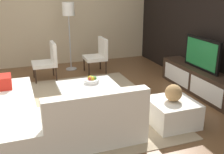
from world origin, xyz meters
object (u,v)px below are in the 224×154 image
object	(u,v)px
sectional_couch	(35,115)
ottoman	(172,112)
media_console	(199,81)
floor_lamp	(69,14)
fruit_bowl	(92,80)
decorative_ball	(174,93)
accent_chair_far	(98,53)
coffee_table	(89,96)
television	(202,54)
accent_chair_near	(48,59)

from	to	relation	value
sectional_couch	ottoman	bearing A→B (deg)	76.30
media_console	floor_lamp	bearing A→B (deg)	-139.37
fruit_bowl	decorative_ball	world-z (taller)	decorative_ball
accent_chair_far	coffee_table	bearing A→B (deg)	-17.20
sectional_couch	fruit_bowl	xyz separation A→B (m)	(-0.78, 1.11, 0.15)
television	accent_chair_far	world-z (taller)	television
fruit_bowl	ottoman	bearing A→B (deg)	36.45
accent_chair_far	decorative_ball	xyz separation A→B (m)	(3.02, 0.28, 0.04)
fruit_bowl	coffee_table	bearing A→B (deg)	-29.05
media_console	floor_lamp	size ratio (longest dim) A/B	1.26
media_console	ottoman	distance (m)	1.60
sectional_couch	floor_lamp	xyz separation A→B (m)	(-2.99, 1.17, 1.15)
floor_lamp	coffee_table	bearing A→B (deg)	-3.86
sectional_couch	accent_chair_near	distance (m)	2.45
floor_lamp	fruit_bowl	xyz separation A→B (m)	(2.21, -0.06, -1.00)
accent_chair_near	ottoman	size ratio (longest dim) A/B	1.24
coffee_table	accent_chair_near	distance (m)	1.87
accent_chair_near	fruit_bowl	size ratio (longest dim) A/B	3.11
coffee_table	accent_chair_near	size ratio (longest dim) A/B	1.21
floor_lamp	accent_chair_far	world-z (taller)	floor_lamp
accent_chair_far	fruit_bowl	bearing A→B (deg)	-16.40
media_console	ottoman	xyz separation A→B (m)	(1.00, -1.25, -0.05)
accent_chair_near	accent_chair_far	bearing A→B (deg)	105.58
floor_lamp	accent_chair_far	xyz separation A→B (m)	(0.47, 0.61, -0.94)
fruit_bowl	accent_chair_far	bearing A→B (deg)	158.97
ottoman	fruit_bowl	world-z (taller)	fruit_bowl
decorative_ball	coffee_table	bearing A→B (deg)	-136.42
sectional_couch	fruit_bowl	size ratio (longest dim) A/B	8.43
accent_chair_near	accent_chair_far	size ratio (longest dim) A/B	1.00
sectional_couch	accent_chair_far	world-z (taller)	accent_chair_far
television	accent_chair_near	distance (m)	3.38
sectional_couch	coffee_table	world-z (taller)	sectional_couch
floor_lamp	accent_chair_near	bearing A→B (deg)	-47.01
television	coffee_table	xyz separation A→B (m)	(-0.10, -2.30, -0.62)
decorative_ball	ottoman	bearing A→B (deg)	0.00
television	media_console	bearing A→B (deg)	-90.00
media_console	decorative_ball	size ratio (longest dim) A/B	8.03
decorative_ball	television	bearing A→B (deg)	128.71
media_console	fruit_bowl	size ratio (longest dim) A/B	7.69
media_console	floor_lamp	xyz separation A→B (m)	(-2.49, -2.14, 1.18)
ottoman	floor_lamp	bearing A→B (deg)	-165.74
coffee_table	decorative_ball	distance (m)	1.56
floor_lamp	decorative_ball	distance (m)	3.71
floor_lamp	decorative_ball	xyz separation A→B (m)	(3.49, 0.89, -0.90)
television	accent_chair_near	world-z (taller)	television
television	accent_chair_far	distance (m)	2.55
ottoman	decorative_ball	bearing A→B (deg)	0.00
television	coffee_table	distance (m)	2.38
decorative_ball	media_console	bearing A→B (deg)	128.72
media_console	decorative_ball	world-z (taller)	decorative_ball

